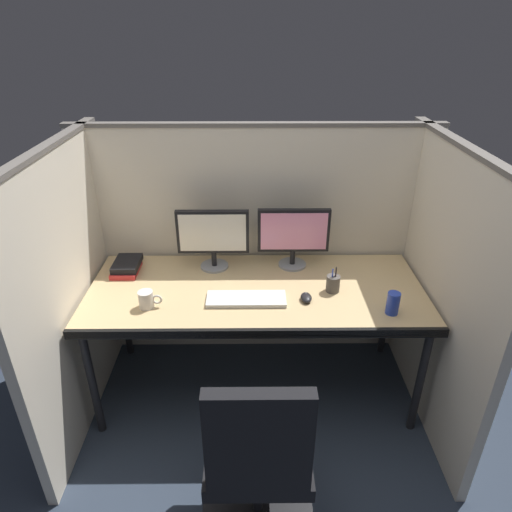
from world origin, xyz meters
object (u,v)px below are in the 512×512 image
Objects in this scene: computer_mouse at (306,298)px; pen_cup at (333,283)px; keyboard_main at (246,299)px; book_stack at (127,266)px; monitor_right at (293,234)px; desk at (256,297)px; coffee_mug at (147,299)px; soda_can at (393,303)px; office_chair at (259,475)px; monitor_left at (213,235)px.

computer_mouse is 0.62× the size of pen_cup.
book_stack is at bearing 155.52° from keyboard_main.
monitor_right is 0.40m from pen_cup.
desk is 0.44m from pen_cup.
soda_can is at bearing -3.00° from coffee_mug.
monitor_right is at bearing 84.59° from office_chair.
desk is 15.08× the size of coffee_mug.
book_stack is (-0.73, 0.33, 0.02)m from keyboard_main.
desk is 4.42× the size of monitor_left.
pen_cup is at bearing -2.80° from desk.
soda_can reaches higher than coffee_mug.
monitor_left is 0.48m from monitor_right.
book_stack is at bearing 130.57° from office_chair.
pen_cup reaches higher than coffee_mug.
soda_can is 0.35m from pen_cup.
monitor_right is (0.23, 0.27, 0.27)m from desk.
monitor_left is (-0.25, 0.26, 0.27)m from desk.
monitor_left is 1.09m from soda_can.
desk is 0.45m from monitor_left.
monitor_left is 4.48× the size of computer_mouse.
book_stack is (-1.01, -0.06, -0.18)m from monitor_right.
monitor_right is at bearing 1.89° from monitor_left.
pen_cup is (1.01, 0.15, 0.00)m from coffee_mug.
keyboard_main is 3.41× the size of coffee_mug.
soda_can is at bearing -9.13° from keyboard_main.
desk is at bearing 157.05° from computer_mouse.
monitor_right is at bearing 54.39° from keyboard_main.
monitor_right is at bearing 124.51° from pen_cup.
office_chair is 0.92m from computer_mouse.
pen_cup is (0.43, 0.88, 0.42)m from office_chair.
monitor_left is at bearing -178.11° from monitor_right.
coffee_mug is (-0.52, -0.05, 0.04)m from keyboard_main.
monitor_left is 0.76m from pen_cup.
office_chair is at bearing -85.78° from keyboard_main.
book_stack reaches higher than keyboard_main.
pen_cup is (0.68, -0.28, -0.17)m from monitor_left.
keyboard_main is 0.33m from computer_mouse.
desk is 0.81m from book_stack.
computer_mouse is (0.27, -0.11, 0.07)m from desk.
coffee_mug reaches higher than desk.
office_chair reaches higher than book_stack.
monitor_left is at bearing 107.94° from office_chair.
office_chair is at bearing -54.80° from book_stack.
coffee_mug reaches higher than keyboard_main.
pen_cup reaches higher than soda_can.
office_chair is 1.33m from monitor_right.
monitor_right reaches higher than coffee_mug.
office_chair is at bearing -136.70° from soda_can.
keyboard_main is at bearing -114.77° from desk.
office_chair reaches higher than desk.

